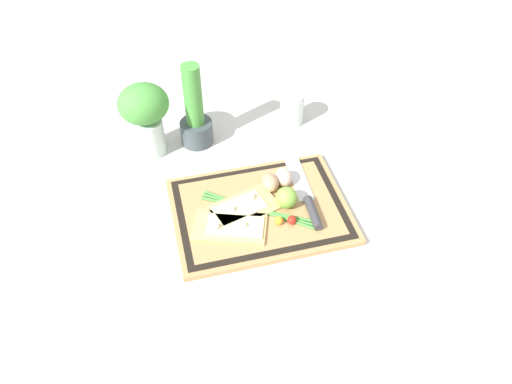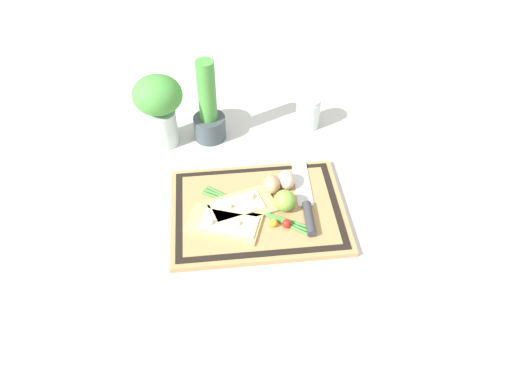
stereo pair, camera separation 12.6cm
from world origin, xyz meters
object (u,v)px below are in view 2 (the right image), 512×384
(pizza_slice_far, at_px, (241,206))
(egg_brown, at_px, (272,184))
(cherry_tomato_red, at_px, (286,223))
(cherry_tomato_yellow, at_px, (274,223))
(egg_pink, at_px, (286,180))
(herb_glass, at_px, (159,105))
(pizza_slice_near, at_px, (225,224))
(knife, at_px, (307,208))
(herb_pot, at_px, (209,113))
(lime, at_px, (285,201))
(sauce_jar, at_px, (308,114))

(pizza_slice_far, relative_size, egg_brown, 3.26)
(cherry_tomato_red, xyz_separation_m, cherry_tomato_yellow, (-0.03, 0.01, -0.00))
(egg_pink, xyz_separation_m, herb_glass, (-0.32, 0.24, 0.09))
(pizza_slice_near, height_order, herb_glass, herb_glass)
(knife, relative_size, cherry_tomato_yellow, 13.17)
(knife, height_order, herb_pot, herb_pot)
(herb_glass, bearing_deg, lime, -45.92)
(knife, relative_size, sauce_jar, 2.72)
(pizza_slice_near, height_order, cherry_tomato_yellow, pizza_slice_near)
(egg_brown, relative_size, lime, 1.03)
(pizza_slice_near, height_order, egg_brown, egg_brown)
(lime, bearing_deg, cherry_tomato_yellow, -122.07)
(cherry_tomato_red, distance_m, herb_glass, 0.49)
(pizza_slice_far, height_order, lime, lime)
(egg_pink, distance_m, cherry_tomato_yellow, 0.14)
(pizza_slice_near, distance_m, sauce_jar, 0.47)
(pizza_slice_near, bearing_deg, lime, 14.97)
(egg_brown, height_order, cherry_tomato_red, egg_brown)
(egg_brown, bearing_deg, herb_glass, 138.65)
(egg_pink, distance_m, lime, 0.08)
(pizza_slice_near, relative_size, sauce_jar, 2.03)
(herb_glass, bearing_deg, egg_brown, -41.35)
(knife, xyz_separation_m, egg_brown, (-0.08, 0.08, 0.01))
(egg_brown, distance_m, lime, 0.07)
(egg_pink, relative_size, lime, 1.03)
(egg_pink, xyz_separation_m, cherry_tomato_yellow, (-0.05, -0.13, -0.01))
(pizza_slice_far, bearing_deg, herb_pot, 101.90)
(egg_pink, height_order, cherry_tomato_red, egg_pink)
(knife, bearing_deg, herb_glass, 137.71)
(pizza_slice_far, xyz_separation_m, herb_glass, (-0.20, 0.30, 0.11))
(herb_glass, bearing_deg, sauce_jar, 4.52)
(cherry_tomato_yellow, bearing_deg, cherry_tomato_red, -11.17)
(egg_brown, bearing_deg, pizza_slice_near, -139.76)
(egg_brown, height_order, egg_pink, same)
(knife, distance_m, lime, 0.06)
(herb_glass, bearing_deg, knife, -42.29)
(pizza_slice_far, bearing_deg, knife, -9.60)
(pizza_slice_far, bearing_deg, cherry_tomato_yellow, -43.49)
(herb_pot, bearing_deg, egg_pink, -52.57)
(lime, xyz_separation_m, sauce_jar, (0.12, 0.35, -0.00))
(pizza_slice_far, bearing_deg, herb_glass, 123.46)
(lime, height_order, cherry_tomato_red, lime)
(cherry_tomato_yellow, bearing_deg, egg_pink, 69.34)
(pizza_slice_near, height_order, sauce_jar, sauce_jar)
(cherry_tomato_red, xyz_separation_m, herb_pot, (-0.17, 0.38, 0.06))
(lime, xyz_separation_m, herb_glass, (-0.30, 0.31, 0.08))
(knife, distance_m, herb_pot, 0.41)
(cherry_tomato_red, bearing_deg, cherry_tomato_yellow, 168.83)
(cherry_tomato_yellow, distance_m, sauce_jar, 0.43)
(knife, xyz_separation_m, herb_glass, (-0.36, 0.33, 0.10))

